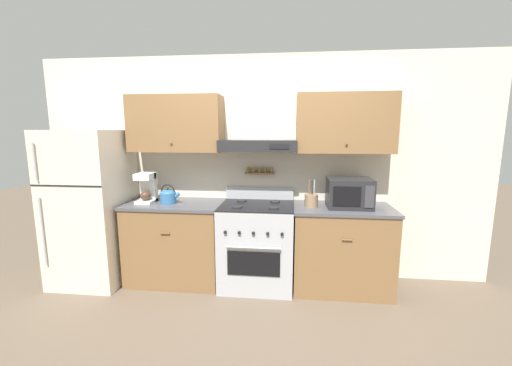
{
  "coord_description": "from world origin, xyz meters",
  "views": [
    {
      "loc": [
        0.35,
        -2.99,
        1.7
      ],
      "look_at": [
        -0.01,
        0.26,
        1.16
      ],
      "focal_mm": 22.0,
      "sensor_mm": 36.0,
      "label": 1
    }
  ],
  "objects": [
    {
      "name": "stove_range",
      "position": [
        0.0,
        0.3,
        0.46
      ],
      "size": [
        0.79,
        0.67,
        1.06
      ],
      "color": "#ADAFB5",
      "rests_on": "ground_plane"
    },
    {
      "name": "utensil_crock",
      "position": [
        0.58,
        0.3,
        0.98
      ],
      "size": [
        0.14,
        0.14,
        0.29
      ],
      "color": "#8E7051",
      "rests_on": "counter_right"
    },
    {
      "name": "coffee_maker",
      "position": [
        -1.25,
        0.33,
        1.08
      ],
      "size": [
        0.18,
        0.23,
        0.33
      ],
      "color": "white",
      "rests_on": "counter_left"
    },
    {
      "name": "ground_plane",
      "position": [
        0.0,
        0.0,
        0.0
      ],
      "size": [
        16.0,
        16.0,
        0.0
      ],
      "primitive_type": "plane",
      "color": "brown"
    },
    {
      "name": "refrigerator",
      "position": [
        -1.87,
        0.24,
        0.86
      ],
      "size": [
        0.76,
        0.78,
        1.72
      ],
      "color": "beige",
      "rests_on": "ground_plane"
    },
    {
      "name": "wall_back",
      "position": [
        -0.0,
        0.61,
        1.42
      ],
      "size": [
        5.2,
        0.46,
        2.55
      ],
      "color": "beige",
      "rests_on": "ground_plane"
    },
    {
      "name": "counter_right",
      "position": [
        0.92,
        0.32,
        0.46
      ],
      "size": [
        1.04,
        0.64,
        0.91
      ],
      "color": "brown",
      "rests_on": "ground_plane"
    },
    {
      "name": "counter_left",
      "position": [
        -0.93,
        0.32,
        0.46
      ],
      "size": [
        1.06,
        0.64,
        0.91
      ],
      "color": "brown",
      "rests_on": "ground_plane"
    },
    {
      "name": "tea_kettle",
      "position": [
        -0.99,
        0.3,
        0.99
      ],
      "size": [
        0.23,
        0.18,
        0.21
      ],
      "color": "teal",
      "rests_on": "counter_left"
    },
    {
      "name": "microwave",
      "position": [
        0.97,
        0.32,
        1.07
      ],
      "size": [
        0.45,
        0.36,
        0.31
      ],
      "color": "#232326",
      "rests_on": "counter_right"
    }
  ]
}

